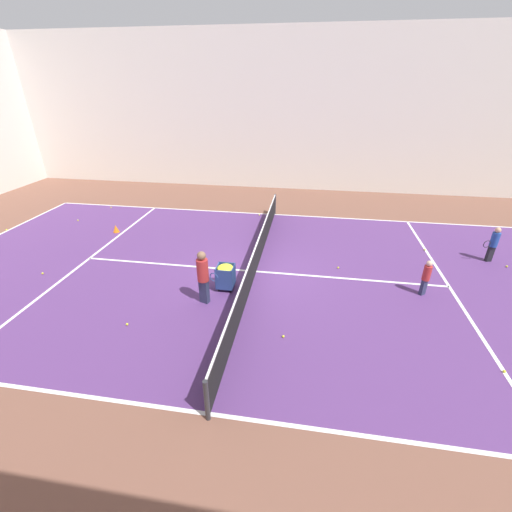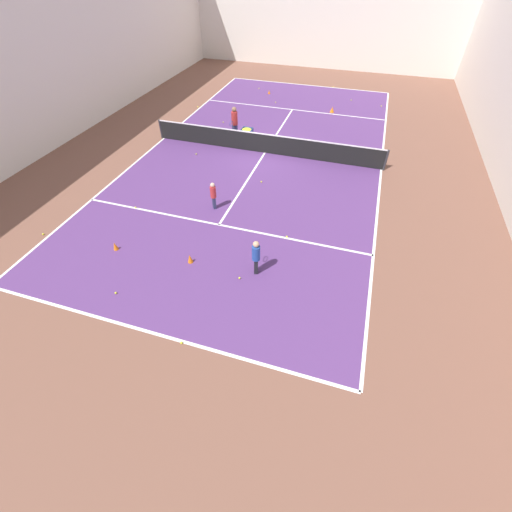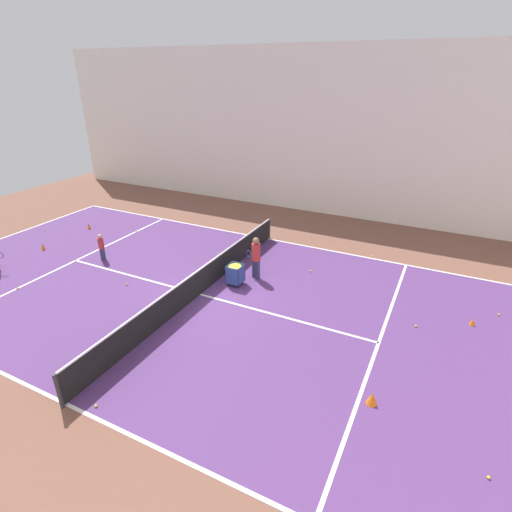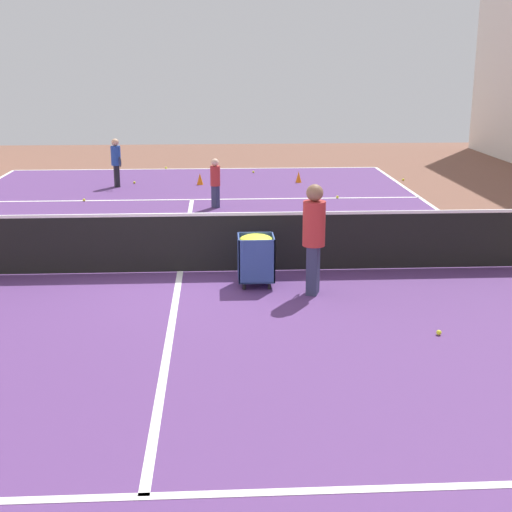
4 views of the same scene
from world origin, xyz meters
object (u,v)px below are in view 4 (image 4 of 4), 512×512
at_px(player_near_baseline, 116,159).
at_px(ball_cart, 256,250).
at_px(tennis_net, 179,242).
at_px(coach_at_net, 314,232).
at_px(child_midcourt, 215,180).
at_px(training_cone_1, 299,177).

bearing_deg(player_near_baseline, ball_cart, 2.31).
height_order(tennis_net, coach_at_net, coach_at_net).
bearing_deg(tennis_net, child_midcourt, -96.41).
height_order(child_midcourt, training_cone_1, child_midcourt).
relative_size(tennis_net, ball_cart, 14.51).
xyz_separation_m(player_near_baseline, coach_at_net, (-4.21, 9.58, 0.20)).
bearing_deg(player_near_baseline, coach_at_net, 5.80).
bearing_deg(ball_cart, child_midcourt, -84.10).
xyz_separation_m(tennis_net, child_midcourt, (-0.60, -5.35, 0.15)).
height_order(player_near_baseline, training_cone_1, player_near_baseline).
relative_size(player_near_baseline, coach_at_net, 0.79).
bearing_deg(coach_at_net, player_near_baseline, 42.39).
xyz_separation_m(tennis_net, coach_at_net, (-2.08, 1.22, 0.44)).
distance_m(player_near_baseline, training_cone_1, 5.18).
height_order(child_midcourt, ball_cart, child_midcourt).
distance_m(player_near_baseline, ball_cart, 9.74).
bearing_deg(training_cone_1, tennis_net, 71.19).
xyz_separation_m(player_near_baseline, child_midcourt, (-2.74, 3.01, -0.09)).
relative_size(player_near_baseline, child_midcourt, 1.13).
bearing_deg(ball_cart, training_cone_1, -100.42).
relative_size(tennis_net, player_near_baseline, 8.98).
relative_size(tennis_net, coach_at_net, 7.10).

